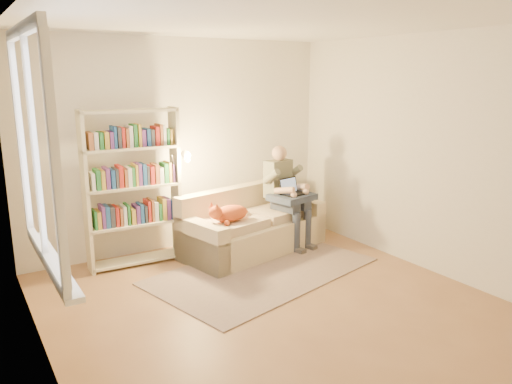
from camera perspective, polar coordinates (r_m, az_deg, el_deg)
floor at (r=4.79m, az=3.00°, el=-13.47°), size 4.50×4.50×0.00m
ceiling at (r=4.31m, az=3.43°, el=19.19°), size 4.00×4.50×0.02m
wall_left at (r=3.64m, az=-23.62°, el=-1.42°), size 0.02×4.50×2.60m
wall_right at (r=5.74m, az=19.87°, el=3.90°), size 0.02×4.50×2.60m
wall_back at (r=6.32m, az=-8.60°, el=5.32°), size 4.00×0.02×2.60m
window at (r=3.82m, az=-23.39°, el=0.42°), size 0.12×1.52×1.69m
sofa at (r=6.25m, az=-0.50°, el=-4.20°), size 1.96×1.18×0.78m
person at (r=6.34m, az=3.34°, el=0.22°), size 0.45×0.61×1.29m
cat at (r=5.79m, az=-2.93°, el=-2.36°), size 0.64×0.32×0.24m
blanket at (r=6.24m, az=3.73°, el=-0.65°), size 0.59×0.52×0.08m
laptop at (r=6.23m, az=3.68°, el=0.15°), size 0.34×0.29×0.27m
bookshelf at (r=5.79m, az=-13.92°, el=1.30°), size 1.19×0.37×1.80m
rug at (r=5.67m, az=0.74°, el=-8.99°), size 2.73×1.99×0.01m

